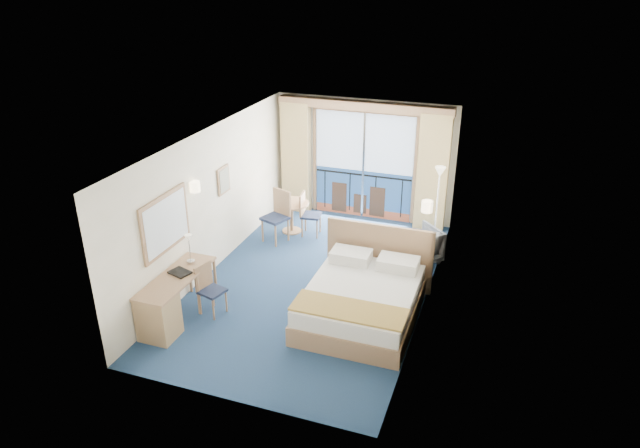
{
  "coord_description": "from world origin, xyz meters",
  "views": [
    {
      "loc": [
        3.08,
        -8.45,
        5.32
      ],
      "look_at": [
        0.04,
        0.2,
        1.11
      ],
      "focal_mm": 32.0,
      "sensor_mm": 36.0,
      "label": 1
    }
  ],
  "objects": [
    {
      "name": "floor",
      "position": [
        0.0,
        0.0,
        0.0
      ],
      "size": [
        6.5,
        6.5,
        0.0
      ],
      "primitive_type": "plane",
      "color": "navy",
      "rests_on": "ground"
    },
    {
      "name": "nightstand",
      "position": [
        1.76,
        0.68,
        0.28
      ],
      "size": [
        0.43,
        0.41,
        0.56
      ],
      "primitive_type": "cube",
      "color": "#A28255",
      "rests_on": "ground"
    },
    {
      "name": "armchair",
      "position": [
        1.61,
        1.5,
        0.34
      ],
      "size": [
        1.04,
        1.04,
        0.68
      ],
      "primitive_type": "imported",
      "rotation": [
        0.0,
        0.0,
        3.93
      ],
      "color": "#4A515A",
      "rests_on": "ground"
    },
    {
      "name": "curtain_left",
      "position": [
        -1.55,
        3.07,
        1.28
      ],
      "size": [
        0.65,
        0.22,
        2.55
      ],
      "primitive_type": "cube",
      "color": "tan",
      "rests_on": "room_walls"
    },
    {
      "name": "wall_print",
      "position": [
        -1.97,
        0.45,
        1.6
      ],
      "size": [
        0.04,
        0.42,
        0.52
      ],
      "color": "#9F7D56",
      "rests_on": "room_walls"
    },
    {
      "name": "round_table",
      "position": [
        -1.21,
        1.91,
        0.51
      ],
      "size": [
        0.75,
        0.75,
        0.68
      ],
      "color": "#9F7D56",
      "rests_on": "ground"
    },
    {
      "name": "phone",
      "position": [
        1.79,
        0.71,
        0.61
      ],
      "size": [
        0.23,
        0.2,
        0.09
      ],
      "primitive_type": "cube",
      "rotation": [
        0.0,
        0.0,
        -0.26
      ],
      "color": "white",
      "rests_on": "nightstand"
    },
    {
      "name": "sconce_left",
      "position": [
        -1.94,
        -0.6,
        1.85
      ],
      "size": [
        0.18,
        0.18,
        0.18
      ],
      "primitive_type": "cylinder",
      "color": "beige",
      "rests_on": "room_walls"
    },
    {
      "name": "room_walls",
      "position": [
        0.0,
        0.0,
        1.78
      ],
      "size": [
        4.04,
        6.54,
        2.72
      ],
      "color": "beige",
      "rests_on": "ground"
    },
    {
      "name": "pelmet",
      "position": [
        0.0,
        3.1,
        2.58
      ],
      "size": [
        3.8,
        0.25,
        0.18
      ],
      "primitive_type": "cube",
      "color": "#9F7D56",
      "rests_on": "room_walls"
    },
    {
      "name": "desk_lamp",
      "position": [
        -1.72,
        -1.28,
        1.14
      ],
      "size": [
        0.13,
        0.13,
        0.49
      ],
      "color": "silver",
      "rests_on": "desk"
    },
    {
      "name": "floor_lamp",
      "position": [
        1.8,
        2.29,
        1.28
      ],
      "size": [
        0.23,
        0.23,
        1.69
      ],
      "color": "silver",
      "rests_on": "ground"
    },
    {
      "name": "curtain_right",
      "position": [
        1.55,
        3.07,
        1.28
      ],
      "size": [
        0.65,
        0.22,
        2.55
      ],
      "primitive_type": "cube",
      "color": "tan",
      "rests_on": "room_walls"
    },
    {
      "name": "mirror",
      "position": [
        -1.97,
        -1.5,
        1.55
      ],
      "size": [
        0.05,
        1.25,
        0.95
      ],
      "color": "#9F7D56",
      "rests_on": "room_walls"
    },
    {
      "name": "table_chair_a",
      "position": [
        -0.84,
        1.89,
        0.52
      ],
      "size": [
        0.46,
        0.45,
        0.93
      ],
      "rotation": [
        0.0,
        0.0,
        1.7
      ],
      "color": "#1C2642",
      "rests_on": "ground"
    },
    {
      "name": "desk",
      "position": [
        -1.71,
        -2.21,
        0.42
      ],
      "size": [
        0.56,
        1.64,
        0.77
      ],
      "color": "#9F7D56",
      "rests_on": "ground"
    },
    {
      "name": "folder",
      "position": [
        -1.7,
        -1.65,
        0.78
      ],
      "size": [
        0.39,
        0.34,
        0.03
      ],
      "primitive_type": "cube",
      "rotation": [
        0.0,
        0.0,
        -0.31
      ],
      "color": "black",
      "rests_on": "desk"
    },
    {
      "name": "desk_chair",
      "position": [
        -1.32,
        -1.45,
        0.49
      ],
      "size": [
        0.46,
        0.46,
        0.87
      ],
      "rotation": [
        0.0,
        0.0,
        1.3
      ],
      "color": "#1C2642",
      "rests_on": "ground"
    },
    {
      "name": "bed",
      "position": [
        1.11,
        -0.73,
        0.34
      ],
      "size": [
        1.91,
        2.27,
        1.2
      ],
      "color": "#9F7D56",
      "rests_on": "ground"
    },
    {
      "name": "sconce_right",
      "position": [
        1.94,
        -0.15,
        1.85
      ],
      "size": [
        0.18,
        0.18,
        0.18
      ],
      "primitive_type": "cylinder",
      "color": "beige",
      "rests_on": "room_walls"
    },
    {
      "name": "table_chair_b",
      "position": [
        -1.32,
        1.45,
        0.61
      ],
      "size": [
        0.61,
        0.61,
        1.09
      ],
      "rotation": [
        0.0,
        0.0,
        -0.36
      ],
      "color": "#1C2642",
      "rests_on": "ground"
    },
    {
      "name": "balcony_door",
      "position": [
        -0.01,
        3.22,
        1.14
      ],
      "size": [
        2.36,
        0.03,
        2.52
      ],
      "color": "navy",
      "rests_on": "room_walls"
    }
  ]
}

